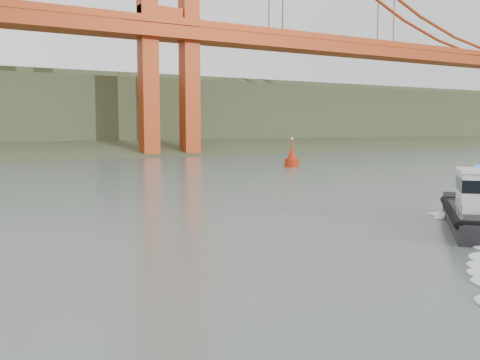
# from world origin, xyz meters

# --- Properties ---
(ground) EXTENTS (400.00, 400.00, 0.00)m
(ground) POSITION_xyz_m (0.00, 0.00, 0.00)
(ground) COLOR #556661
(ground) RESTS_ON ground
(headlands) EXTENTS (500.00, 105.36, 27.12)m
(headlands) POSITION_xyz_m (0.00, 125.50, 7.05)
(headlands) COLOR #333F24
(headlands) RESTS_ON ground
(nav_buoy) EXTENTS (1.99, 1.99, 4.15)m
(nav_buoy) POSITION_xyz_m (25.63, 41.65, 1.09)
(nav_buoy) COLOR #B0240C
(nav_buoy) RESTS_ON ground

